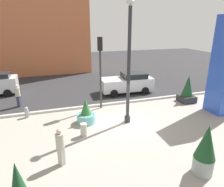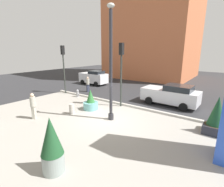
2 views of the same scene
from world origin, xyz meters
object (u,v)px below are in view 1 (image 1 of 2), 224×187
at_px(potted_plant_near_right, 187,90).
at_px(pedestrian_on_sidewalk, 18,95).
at_px(potted_plant_curbside, 86,114).
at_px(car_far_lane, 127,83).
at_px(traffic_light_corner, 100,62).
at_px(pedestrian_crossing, 60,145).
at_px(lamp_post, 129,68).
at_px(concrete_bollard, 84,130).
at_px(potted_plant_by_pillar, 205,150).
at_px(fire_hydrant, 27,112).

relative_size(potted_plant_near_right, pedestrian_on_sidewalk, 1.25).
height_order(potted_plant_curbside, car_far_lane, car_far_lane).
distance_m(traffic_light_corner, car_far_lane, 4.90).
distance_m(potted_plant_near_right, pedestrian_on_sidewalk, 12.84).
bearing_deg(pedestrian_crossing, traffic_light_corner, 60.11).
distance_m(car_far_lane, pedestrian_crossing, 10.60).
height_order(pedestrian_on_sidewalk, pedestrian_crossing, pedestrian_crossing).
xyz_separation_m(potted_plant_near_right, car_far_lane, (-3.57, 3.64, -0.06)).
relative_size(lamp_post, concrete_bollard, 9.43).
bearing_deg(traffic_light_corner, pedestrian_on_sidewalk, 160.23).
height_order(potted_plant_near_right, pedestrian_on_sidewalk, potted_plant_near_right).
distance_m(car_far_lane, pedestrian_on_sidewalk, 8.96).
xyz_separation_m(potted_plant_curbside, potted_plant_by_pillar, (3.68, -5.92, 0.53)).
xyz_separation_m(fire_hydrant, concrete_bollard, (3.15, -3.44, 0.01)).
relative_size(potted_plant_near_right, concrete_bollard, 2.83).
relative_size(potted_plant_curbside, potted_plant_by_pillar, 0.73).
distance_m(potted_plant_near_right, potted_plant_by_pillar, 8.43).
xyz_separation_m(lamp_post, pedestrian_on_sidewalk, (-6.74, 4.78, -2.51)).
relative_size(fire_hydrant, concrete_bollard, 1.00).
bearing_deg(lamp_post, fire_hydrant, 156.81).
height_order(concrete_bollard, car_far_lane, car_far_lane).
relative_size(potted_plant_by_pillar, car_far_lane, 0.47).
relative_size(lamp_post, pedestrian_crossing, 3.99).
xyz_separation_m(fire_hydrant, traffic_light_corner, (5.06, 0.12, 2.99)).
relative_size(traffic_light_corner, car_far_lane, 1.09).
xyz_separation_m(potted_plant_by_pillar, fire_hydrant, (-7.26, 7.83, -0.73)).
bearing_deg(pedestrian_crossing, lamp_post, 34.70).
bearing_deg(traffic_light_corner, potted_plant_near_right, -7.18).
bearing_deg(pedestrian_on_sidewalk, potted_plant_near_right, -13.13).
xyz_separation_m(potted_plant_by_pillar, concrete_bollard, (-4.11, 4.38, -0.73)).
bearing_deg(traffic_light_corner, car_far_lane, 41.24).
relative_size(car_far_lane, pedestrian_crossing, 2.62).
bearing_deg(car_far_lane, potted_plant_curbside, -134.05).
height_order(potted_plant_near_right, fire_hydrant, potted_plant_near_right).
bearing_deg(fire_hydrant, car_far_lane, 19.44).
height_order(potted_plant_near_right, potted_plant_curbside, potted_plant_near_right).
bearing_deg(fire_hydrant, potted_plant_curbside, -28.05).
distance_m(fire_hydrant, concrete_bollard, 4.67).
bearing_deg(potted_plant_by_pillar, traffic_light_corner, 105.48).
height_order(potted_plant_curbside, pedestrian_on_sidewalk, pedestrian_on_sidewalk).
height_order(potted_plant_by_pillar, traffic_light_corner, traffic_light_corner).
xyz_separation_m(lamp_post, pedestrian_crossing, (-4.24, -2.93, -2.46)).
height_order(potted_plant_curbside, pedestrian_crossing, pedestrian_crossing).
bearing_deg(pedestrian_crossing, fire_hydrant, 108.15).
bearing_deg(pedestrian_on_sidewalk, potted_plant_curbside, -43.76).
bearing_deg(potted_plant_near_right, lamp_post, -162.12).
xyz_separation_m(concrete_bollard, pedestrian_on_sidewalk, (-3.84, 5.63, 0.57)).
height_order(lamp_post, fire_hydrant, lamp_post).
bearing_deg(traffic_light_corner, pedestrian_crossing, -119.89).
bearing_deg(pedestrian_on_sidewalk, fire_hydrant, -72.39).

